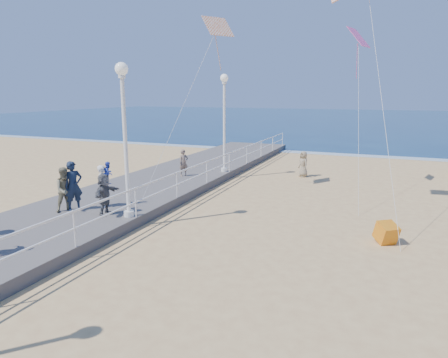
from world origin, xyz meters
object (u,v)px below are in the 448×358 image
at_px(lamp_post_mid, 124,125).
at_px(spectator_0, 73,186).
at_px(spectator_1, 66,190).
at_px(box_kite, 386,235).
at_px(lamp_post_far, 224,113).
at_px(woman_holding_toddler, 104,186).
at_px(toddler_held, 108,173).
at_px(spectator_6, 184,163).
at_px(beach_walker_c, 303,164).
at_px(spectator_5, 105,194).

relative_size(lamp_post_mid, spectator_0, 2.87).
relative_size(spectator_1, box_kite, 2.77).
xyz_separation_m(lamp_post_far, woman_holding_toddler, (-1.65, -8.27, -2.45)).
bearing_deg(lamp_post_mid, toddler_held, 149.70).
bearing_deg(box_kite, spectator_6, 116.53).
height_order(lamp_post_far, spectator_6, lamp_post_far).
bearing_deg(woman_holding_toddler, toddler_held, -59.61).
distance_m(lamp_post_mid, box_kite, 9.35).
xyz_separation_m(woman_holding_toddler, spectator_0, (-0.73, -0.80, 0.11)).
distance_m(spectator_1, box_kite, 11.29).
distance_m(lamp_post_far, woman_holding_toddler, 8.78).
xyz_separation_m(beach_walker_c, box_kite, (4.53, -9.40, -0.44)).
bearing_deg(spectator_1, spectator_5, -50.71).
distance_m(lamp_post_far, spectator_6, 3.55).
distance_m(lamp_post_far, beach_walker_c, 5.41).
bearing_deg(beach_walker_c, woman_holding_toddler, -70.47).
relative_size(spectator_5, beach_walker_c, 1.03).
distance_m(spectator_5, box_kite, 9.70).
distance_m(toddler_held, spectator_1, 1.65).
distance_m(lamp_post_far, spectator_5, 9.49).
bearing_deg(lamp_post_mid, spectator_6, 102.23).
height_order(spectator_5, box_kite, spectator_5).
xyz_separation_m(spectator_5, box_kite, (9.49, 1.86, -0.86)).
relative_size(spectator_0, spectator_1, 1.12).
relative_size(spectator_5, spectator_6, 1.07).
distance_m(toddler_held, spectator_5, 1.25).
height_order(toddler_held, box_kite, toddler_held).
distance_m(lamp_post_mid, spectator_0, 3.34).
xyz_separation_m(lamp_post_far, spectator_6, (-1.53, -1.94, -2.55)).
xyz_separation_m(spectator_0, spectator_1, (-0.13, -0.26, -0.10)).
height_order(lamp_post_far, spectator_5, lamp_post_far).
xyz_separation_m(lamp_post_mid, woman_holding_toddler, (-1.65, 0.73, -2.45)).
distance_m(lamp_post_far, box_kite, 11.70).
distance_m(lamp_post_mid, lamp_post_far, 9.00).
distance_m(spectator_0, box_kite, 11.13).
height_order(beach_walker_c, box_kite, beach_walker_c).
xyz_separation_m(lamp_post_far, toddler_held, (-1.50, -8.12, -1.96)).
xyz_separation_m(toddler_held, spectator_1, (-1.01, -1.22, -0.47)).
height_order(spectator_6, box_kite, spectator_6).
bearing_deg(lamp_post_mid, beach_walker_c, 70.21).
relative_size(lamp_post_far, woman_holding_toddler, 3.28).
distance_m(woman_holding_toddler, spectator_1, 1.37).
xyz_separation_m(woman_holding_toddler, spectator_5, (0.71, -0.83, -0.06)).
bearing_deg(beach_walker_c, spectator_6, -95.48).
distance_m(beach_walker_c, box_kite, 10.45).
bearing_deg(spectator_0, lamp_post_mid, -60.06).
distance_m(spectator_0, spectator_5, 1.45).
relative_size(spectator_5, box_kite, 2.52).
bearing_deg(spectator_6, woman_holding_toddler, -146.43).
relative_size(lamp_post_mid, toddler_held, 5.93).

